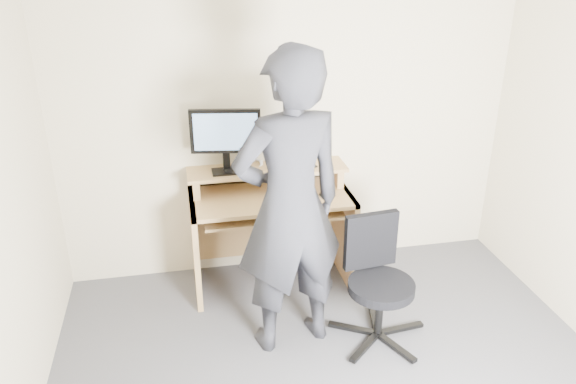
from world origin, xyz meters
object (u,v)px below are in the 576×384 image
object	(u,v)px
desk	(269,215)
monitor	(226,135)
office_chair	(377,276)
person	(290,207)

from	to	relation	value
desk	monitor	bearing A→B (deg)	172.62
desk	monitor	xyz separation A→B (m)	(-0.30, 0.04, 0.65)
office_chair	desk	bearing A→B (deg)	118.07
desk	monitor	world-z (taller)	monitor
monitor	office_chair	bearing A→B (deg)	-35.78
desk	office_chair	bearing A→B (deg)	-55.66
office_chair	monitor	bearing A→B (deg)	128.65
desk	person	bearing A→B (deg)	-90.31
desk	office_chair	size ratio (longest dim) A/B	1.44
monitor	person	bearing A→B (deg)	-60.78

